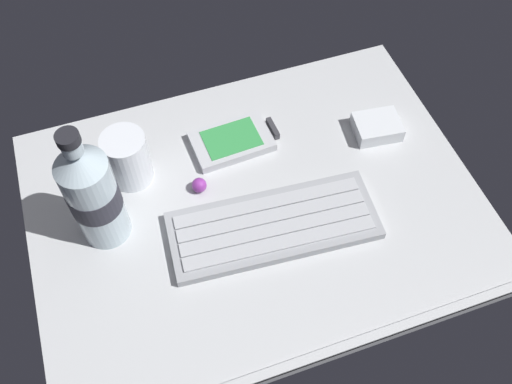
{
  "coord_description": "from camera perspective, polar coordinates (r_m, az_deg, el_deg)",
  "views": [
    {
      "loc": [
        -14.06,
        -40.6,
        68.48
      ],
      "look_at": [
        0.0,
        0.0,
        3.0
      ],
      "focal_mm": 39.32,
      "sensor_mm": 36.0,
      "label": 1
    }
  ],
  "objects": [
    {
      "name": "trackball_mouse",
      "position": [
        0.82,
        -5.8,
        0.7
      ],
      "size": [
        2.2,
        2.2,
        2.2
      ],
      "primitive_type": "sphere",
      "color": "purple",
      "rests_on": "ground_plane"
    },
    {
      "name": "ground_plane",
      "position": [
        0.82,
        0.05,
        -1.66
      ],
      "size": [
        64.0,
        48.0,
        2.8
      ],
      "color": "#B7BABC"
    },
    {
      "name": "handheld_device",
      "position": [
        0.87,
        -2.09,
        5.31
      ],
      "size": [
        13.09,
        8.25,
        1.5
      ],
      "color": "#B7BABF",
      "rests_on": "ground_plane"
    },
    {
      "name": "charger_block",
      "position": [
        0.9,
        12.2,
        6.49
      ],
      "size": [
        7.63,
        6.41,
        2.4
      ],
      "primitive_type": "cube",
      "rotation": [
        0.0,
        0.0,
        -0.12
      ],
      "color": "silver",
      "rests_on": "ground_plane"
    },
    {
      "name": "juice_cup",
      "position": [
        0.82,
        -12.9,
        3.23
      ],
      "size": [
        6.4,
        6.4,
        8.5
      ],
      "color": "silver",
      "rests_on": "ground_plane"
    },
    {
      "name": "water_bottle",
      "position": [
        0.74,
        -16.29,
        -0.18
      ],
      "size": [
        6.73,
        6.73,
        20.8
      ],
      "color": "silver",
      "rests_on": "ground_plane"
    },
    {
      "name": "keyboard",
      "position": [
        0.78,
        1.78,
        -3.41
      ],
      "size": [
        29.77,
        13.24,
        1.7
      ],
      "color": "#93969B",
      "rests_on": "ground_plane"
    }
  ]
}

